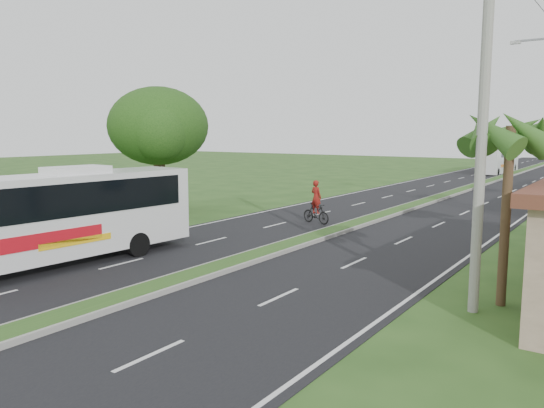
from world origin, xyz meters
The scene contains 11 objects.
ground centered at (0.00, 0.00, 0.00)m, with size 180.00×180.00×0.00m, color #294A1B.
road_asphalt centered at (0.00, 20.00, 0.01)m, with size 14.00×160.00×0.02m, color black.
median_strip centered at (0.00, 20.00, 0.10)m, with size 1.20×160.00×0.18m.
lane_edge_left centered at (-6.70, 20.00, 0.00)m, with size 0.12×160.00×0.01m, color silver.
lane_edge_right centered at (6.70, 20.00, 0.00)m, with size 0.12×160.00×0.01m, color silver.
palm_verge_a centered at (9.00, 3.00, 4.74)m, with size 2.40×2.40×5.45m.
shade_tree centered at (-12.11, 10.02, 5.03)m, with size 6.30×6.00×7.54m.
utility_pole_a centered at (8.50, 2.00, 5.67)m, with size 1.60×0.28×11.00m.
coach_bus_main centered at (-5.16, -1.66, 1.97)m, with size 3.01×11.21×3.58m.
coach_bus_far centered at (-1.94, 54.72, 1.76)m, with size 2.59×10.70×3.10m.
motorcyclist centered at (-2.00, 11.66, 0.84)m, with size 1.86×0.89×2.32m.
Camera 1 is at (11.91, -12.48, 4.82)m, focal length 35.00 mm.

